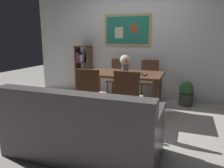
% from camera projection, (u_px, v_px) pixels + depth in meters
% --- Properties ---
extents(ground_plane, '(12.00, 12.00, 0.00)m').
position_uv_depth(ground_plane, '(110.00, 121.00, 3.57)').
color(ground_plane, '#B7B2A8').
extents(wall_back_with_painting, '(5.20, 0.14, 2.60)m').
position_uv_depth(wall_back_with_painting, '(136.00, 41.00, 4.86)').
color(wall_back_with_painting, silver).
rests_on(wall_back_with_painting, ground_plane).
extents(dining_table, '(1.46, 0.86, 0.74)m').
position_uv_depth(dining_table, '(123.00, 78.00, 3.95)').
color(dining_table, brown).
rests_on(dining_table, ground_plane).
extents(dining_chair_near_right, '(0.40, 0.41, 0.91)m').
position_uv_depth(dining_chair_near_right, '(128.00, 95.00, 3.17)').
color(dining_chair_near_right, brown).
rests_on(dining_chair_near_right, ground_plane).
extents(dining_chair_far_right, '(0.40, 0.41, 0.91)m').
position_uv_depth(dining_chair_far_right, '(149.00, 77.00, 4.57)').
color(dining_chair_far_right, brown).
rests_on(dining_chair_far_right, ground_plane).
extents(dining_chair_near_left, '(0.40, 0.41, 0.91)m').
position_uv_depth(dining_chair_near_left, '(90.00, 91.00, 3.37)').
color(dining_chair_near_left, brown).
rests_on(dining_chair_near_left, ground_plane).
extents(dining_chair_far_left, '(0.40, 0.41, 0.91)m').
position_uv_depth(dining_chair_far_left, '(118.00, 76.00, 4.80)').
color(dining_chair_far_left, brown).
rests_on(dining_chair_far_left, ground_plane).
extents(leather_couch, '(1.80, 0.84, 0.84)m').
position_uv_depth(leather_couch, '(81.00, 131.00, 2.47)').
color(leather_couch, '#514C4C').
rests_on(leather_couch, ground_plane).
extents(bookshelf, '(0.36, 0.28, 1.20)m').
position_uv_depth(bookshelf, '(84.00, 72.00, 5.18)').
color(bookshelf, brown).
rests_on(bookshelf, ground_plane).
extents(potted_ivy, '(0.29, 0.31, 0.52)m').
position_uv_depth(potted_ivy, '(186.00, 93.00, 4.37)').
color(potted_ivy, '#4C4742').
rests_on(potted_ivy, ground_plane).
extents(flower_vase, '(0.20, 0.20, 0.33)m').
position_uv_depth(flower_vase, '(125.00, 62.00, 3.92)').
color(flower_vase, slate).
rests_on(flower_vase, dining_table).
extents(tv_remote, '(0.06, 0.16, 0.02)m').
position_uv_depth(tv_remote, '(145.00, 75.00, 3.64)').
color(tv_remote, black).
rests_on(tv_remote, dining_table).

